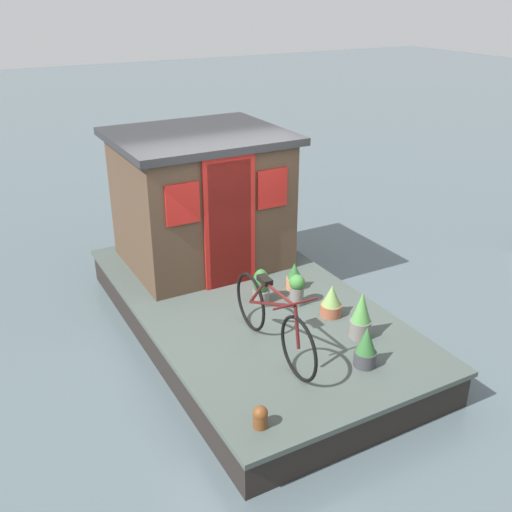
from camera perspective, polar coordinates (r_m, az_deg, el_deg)
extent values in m
plane|color=#4C5B60|center=(7.79, -0.71, -7.27)|extent=(60.00, 60.00, 0.00)
cube|color=#424C47|center=(7.57, -0.73, -4.47)|extent=(5.03, 2.75, 0.06)
cube|color=black|center=(7.69, -0.72, -5.99)|extent=(4.93, 2.69, 0.41)
cube|color=#4C3828|center=(8.37, -5.34, 5.21)|extent=(1.78, 2.09, 1.77)
cube|color=#28282B|center=(8.10, -5.60, 11.46)|extent=(1.98, 2.29, 0.10)
cube|color=maroon|center=(7.60, -2.55, 2.97)|extent=(0.04, 0.60, 1.70)
cube|color=red|center=(7.58, -2.54, 3.31)|extent=(0.03, 0.72, 1.80)
cube|color=red|center=(7.75, 1.59, 6.55)|extent=(0.03, 0.44, 0.52)
cube|color=red|center=(7.23, -7.10, 5.02)|extent=(0.03, 0.44, 0.52)
torus|color=black|center=(6.00, 4.13, -8.91)|extent=(0.69, 0.06, 0.69)
torus|color=black|center=(6.81, -0.53, -4.45)|extent=(0.69, 0.06, 0.69)
cylinder|color=#4C1414|center=(6.31, 1.48, -4.65)|extent=(1.01, 0.07, 0.47)
cylinder|color=#4C1414|center=(6.08, 2.28, -3.68)|extent=(0.65, 0.05, 0.06)
cylinder|color=#4C1414|center=(6.57, 0.14, -3.54)|extent=(0.37, 0.05, 0.43)
cylinder|color=#4C1414|center=(5.91, 3.98, -6.92)|extent=(0.12, 0.04, 0.45)
cube|color=black|center=(6.33, 0.85, -2.33)|extent=(0.20, 0.11, 0.06)
cylinder|color=#4C1414|center=(5.82, 3.84, -4.62)|extent=(0.04, 0.50, 0.02)
cylinder|color=#C6754C|center=(7.82, 3.71, -2.62)|extent=(0.21, 0.21, 0.16)
cone|color=#2D602D|center=(7.74, 3.74, -1.41)|extent=(0.19, 0.19, 0.21)
cylinder|color=slate|center=(7.43, 3.94, -3.85)|extent=(0.18, 0.18, 0.24)
sphere|color=#387533|center=(7.34, 3.98, -2.56)|extent=(0.20, 0.20, 0.20)
cylinder|color=#935138|center=(7.25, 7.25, -5.18)|extent=(0.26, 0.26, 0.15)
cone|color=#70934C|center=(7.15, 7.33, -3.78)|extent=(0.24, 0.24, 0.26)
cylinder|color=#38383D|center=(6.41, 10.48, -9.71)|extent=(0.24, 0.24, 0.16)
cone|color=#2D602D|center=(6.28, 10.64, -7.96)|extent=(0.22, 0.22, 0.30)
cylinder|color=slate|center=(6.86, 10.02, -6.95)|extent=(0.25, 0.25, 0.21)
cone|color=#4C8942|center=(6.71, 10.20, -4.85)|extent=(0.22, 0.22, 0.37)
cylinder|color=slate|center=(7.49, 0.49, -3.85)|extent=(0.22, 0.22, 0.16)
ellipsoid|color=#2D602D|center=(7.40, 0.50, -2.50)|extent=(0.21, 0.21, 0.34)
cylinder|color=brown|center=(5.54, 0.42, -15.56)|extent=(0.14, 0.14, 0.15)
sphere|color=brown|center=(5.50, 0.42, -14.96)|extent=(0.14, 0.14, 0.14)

